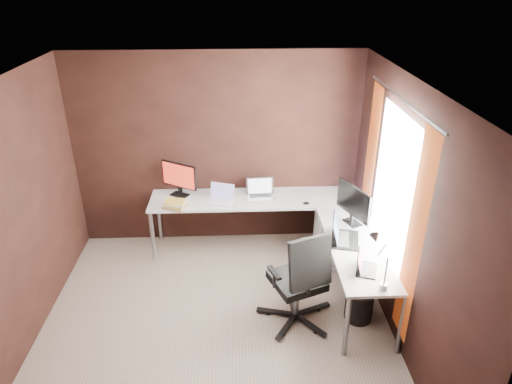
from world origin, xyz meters
TOP-DOWN VIEW (x-y plane):
  - room at (0.34, 0.07)m, footprint 3.60×3.60m
  - desk at (0.84, 1.04)m, footprint 2.65×2.25m
  - drawer_pedestal at (1.43, 1.15)m, footprint 0.42×0.50m
  - monitor_left at (-0.48, 1.63)m, footprint 0.44×0.28m
  - monitor_right at (1.53, 0.82)m, footprint 0.25×0.53m
  - laptop_white at (0.04, 1.44)m, footprint 0.37×0.31m
  - laptop_silver at (0.54, 1.54)m, footprint 0.36×0.26m
  - laptop_black_big at (1.35, 0.48)m, footprint 0.37×0.46m
  - laptop_black_small at (1.45, -0.06)m, footprint 0.27×0.32m
  - book_stack at (-0.51, 1.30)m, footprint 0.32×0.29m
  - mouse_left at (-0.46, 1.35)m, footprint 0.09×0.08m
  - mouse_corner at (1.09, 1.30)m, footprint 0.08×0.05m
  - desk_lamp at (1.49, -0.29)m, footprint 0.18×0.21m
  - office_chair at (0.85, 0.08)m, footprint 0.62×0.66m
  - wastebasket at (1.50, 0.09)m, footprint 0.33×0.33m

SIDE VIEW (x-z plane):
  - wastebasket at x=1.50m, z-range 0.00..0.34m
  - drawer_pedestal at x=1.43m, z-range 0.00..0.60m
  - office_chair at x=0.85m, z-range -0.23..0.88m
  - desk at x=0.84m, z-range 0.31..1.04m
  - mouse_left at x=-0.46m, z-range 0.73..0.76m
  - mouse_corner at x=1.09m, z-range 0.73..0.76m
  - book_stack at x=-0.51m, z-range 0.73..0.81m
  - laptop_black_small at x=1.45m, z-range 0.68..0.86m
  - laptop_white at x=0.04m, z-range 0.67..0.88m
  - laptop_silver at x=0.54m, z-range 0.67..0.89m
  - laptop_black_big at x=1.35m, z-range 0.65..0.92m
  - monitor_left at x=-0.48m, z-range 0.76..1.19m
  - monitor_right at x=1.53m, z-range 0.76..1.23m
  - desk_lamp at x=1.49m, z-range 0.80..1.33m
  - room at x=0.34m, z-range 0.03..2.53m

